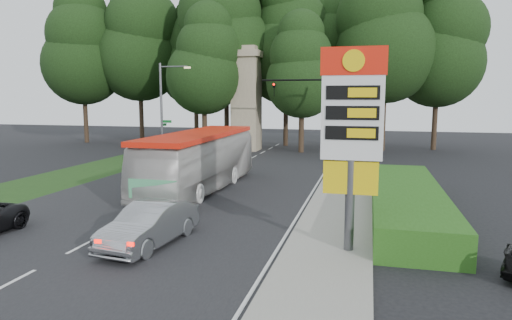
% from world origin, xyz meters
% --- Properties ---
extents(ground, '(120.00, 120.00, 0.00)m').
position_xyz_m(ground, '(0.00, 0.00, 0.00)').
color(ground, black).
rests_on(ground, ground).
extents(road_surface, '(14.00, 80.00, 0.02)m').
position_xyz_m(road_surface, '(0.00, 12.00, 0.01)').
color(road_surface, black).
rests_on(road_surface, ground).
extents(sidewalk_right, '(3.00, 80.00, 0.12)m').
position_xyz_m(sidewalk_right, '(8.50, 12.00, 0.06)').
color(sidewalk_right, gray).
rests_on(sidewalk_right, ground).
extents(grass_verge_left, '(5.00, 50.00, 0.02)m').
position_xyz_m(grass_verge_left, '(-9.50, 18.00, 0.01)').
color(grass_verge_left, '#193814').
rests_on(grass_verge_left, ground).
extents(hedge, '(3.00, 14.00, 1.20)m').
position_xyz_m(hedge, '(11.50, 8.00, 0.60)').
color(hedge, '#235115').
rests_on(hedge, ground).
extents(gas_station_pylon, '(2.10, 0.45, 6.85)m').
position_xyz_m(gas_station_pylon, '(9.20, 1.99, 4.45)').
color(gas_station_pylon, '#59595E').
rests_on(gas_station_pylon, ground).
extents(traffic_signal_mast, '(6.10, 0.35, 7.20)m').
position_xyz_m(traffic_signal_mast, '(5.68, 24.00, 4.67)').
color(traffic_signal_mast, black).
rests_on(traffic_signal_mast, ground).
extents(streetlight_signs, '(2.75, 0.98, 8.00)m').
position_xyz_m(streetlight_signs, '(-6.99, 22.01, 4.44)').
color(streetlight_signs, '#59595E').
rests_on(streetlight_signs, ground).
extents(monument, '(3.00, 3.00, 10.05)m').
position_xyz_m(monument, '(-2.00, 30.00, 5.10)').
color(monument, gray).
rests_on(monument, ground).
extents(tree_far_west, '(8.96, 8.96, 17.60)m').
position_xyz_m(tree_far_west, '(-22.00, 33.00, 10.68)').
color(tree_far_west, '#2D2116').
rests_on(tree_far_west, ground).
extents(tree_west_mid, '(9.80, 9.80, 19.25)m').
position_xyz_m(tree_west_mid, '(-16.00, 35.00, 11.69)').
color(tree_west_mid, '#2D2116').
rests_on(tree_west_mid, ground).
extents(tree_west_near, '(8.40, 8.40, 16.50)m').
position_xyz_m(tree_west_near, '(-10.00, 37.00, 10.02)').
color(tree_west_near, '#2D2116').
rests_on(tree_west_near, ground).
extents(tree_center_left, '(10.08, 10.08, 19.80)m').
position_xyz_m(tree_center_left, '(-5.00, 33.00, 12.02)').
color(tree_center_left, '#2D2116').
rests_on(tree_center_left, ground).
extents(tree_center_right, '(9.24, 9.24, 18.15)m').
position_xyz_m(tree_center_right, '(1.00, 35.00, 11.02)').
color(tree_center_right, '#2D2116').
rests_on(tree_center_right, ground).
extents(tree_east_near, '(8.12, 8.12, 15.95)m').
position_xyz_m(tree_east_near, '(6.00, 37.00, 9.68)').
color(tree_east_near, '#2D2116').
rests_on(tree_east_near, ground).
extents(tree_east_mid, '(9.52, 9.52, 18.70)m').
position_xyz_m(tree_east_mid, '(11.00, 33.00, 11.35)').
color(tree_east_mid, '#2D2116').
rests_on(tree_east_mid, ground).
extents(tree_far_east, '(8.68, 8.68, 17.05)m').
position_xyz_m(tree_far_east, '(16.00, 35.00, 10.35)').
color(tree_far_east, '#2D2116').
rests_on(tree_far_east, ground).
extents(tree_monument_left, '(7.28, 7.28, 14.30)m').
position_xyz_m(tree_monument_left, '(-6.00, 29.00, 8.68)').
color(tree_monument_left, '#2D2116').
rests_on(tree_monument_left, ground).
extents(tree_monument_right, '(6.72, 6.72, 13.20)m').
position_xyz_m(tree_monument_right, '(3.50, 29.50, 8.01)').
color(tree_monument_right, '#2D2116').
rests_on(tree_monument_right, ground).
extents(transit_bus, '(3.10, 11.85, 3.28)m').
position_xyz_m(transit_bus, '(0.50, 10.67, 1.64)').
color(transit_bus, silver).
rests_on(transit_bus, ground).
extents(sedan_silver, '(2.09, 4.73, 1.51)m').
position_xyz_m(sedan_silver, '(2.28, 1.10, 0.76)').
color(sedan_silver, '#96989C').
rests_on(sedan_silver, ground).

